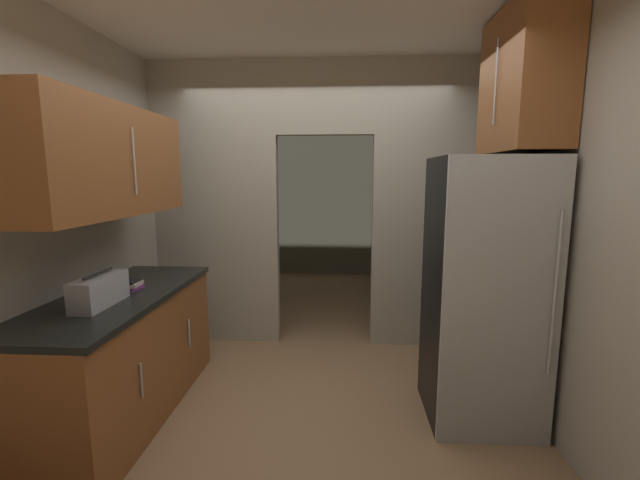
% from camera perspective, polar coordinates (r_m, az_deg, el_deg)
% --- Properties ---
extents(ground, '(20.00, 20.00, 0.00)m').
position_cam_1_polar(ground, '(3.21, -2.13, -22.80)').
color(ground, '#93704C').
extents(kitchen_overhead_slab, '(3.62, 6.66, 0.06)m').
position_cam_1_polar(kitchen_overhead_slab, '(3.32, -1.68, 28.31)').
color(kitchen_overhead_slab, silver).
extents(kitchen_partition, '(3.22, 0.12, 2.76)m').
position_cam_1_polar(kitchen_partition, '(4.06, -0.72, 5.92)').
color(kitchen_partition, '#ADA899').
rests_on(kitchen_partition, ground).
extents(adjoining_room_shell, '(3.22, 3.09, 2.76)m').
position_cam_1_polar(adjoining_room_shell, '(6.11, 0.89, 6.02)').
color(adjoining_room_shell, gray).
rests_on(adjoining_room_shell, ground).
extents(kitchen_flank_right, '(0.10, 3.83, 2.76)m').
position_cam_1_polar(kitchen_flank_right, '(2.56, 36.19, 0.30)').
color(kitchen_flank_right, '#ADA899').
rests_on(kitchen_flank_right, ground).
extents(refrigerator, '(0.71, 0.71, 1.80)m').
position_cam_1_polar(refrigerator, '(3.04, 21.59, -6.65)').
color(refrigerator, black).
rests_on(refrigerator, ground).
extents(lower_cabinet_run, '(0.68, 1.75, 0.88)m').
position_cam_1_polar(lower_cabinet_run, '(3.30, -25.58, -14.11)').
color(lower_cabinet_run, brown).
rests_on(lower_cabinet_run, ground).
extents(upper_cabinet_counterside, '(0.36, 1.57, 0.71)m').
position_cam_1_polar(upper_cabinet_counterside, '(3.06, -27.27, 9.64)').
color(upper_cabinet_counterside, brown).
extents(upper_cabinet_fridgeside, '(0.36, 0.78, 0.90)m').
position_cam_1_polar(upper_cabinet_fridgeside, '(3.16, 26.34, 18.96)').
color(upper_cabinet_fridgeside, brown).
extents(boombox, '(0.16, 0.43, 0.21)m').
position_cam_1_polar(boombox, '(2.92, -28.14, -6.20)').
color(boombox, '#B2B2B7').
rests_on(boombox, lower_cabinet_run).
extents(book_stack, '(0.14, 0.17, 0.06)m').
position_cam_1_polar(book_stack, '(3.26, -24.59, -5.65)').
color(book_stack, '#8C3893').
rests_on(book_stack, lower_cabinet_run).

